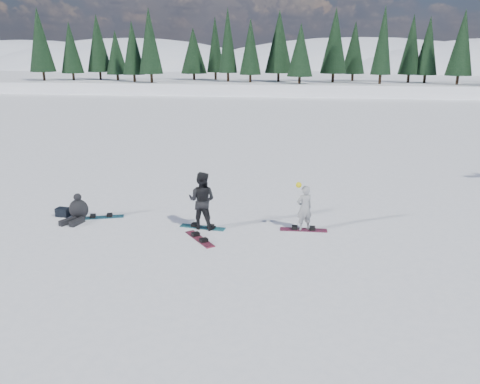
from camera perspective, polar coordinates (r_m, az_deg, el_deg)
name	(u,v)px	position (r m, az deg, el deg)	size (l,w,h in m)	color
ground	(271,238)	(14.42, 3.84, -5.65)	(420.00, 420.00, 0.00)	white
alpine_backdrop	(279,101)	(203.81, 4.80, 11.05)	(412.50, 227.00, 53.20)	white
snowboarder_woman	(304,208)	(14.90, 7.83, -1.92)	(0.65, 0.57, 1.62)	#ACACB1
snowboarder_man	(202,200)	(14.96, -4.67, -1.02)	(0.91, 0.71, 1.87)	black
seated_rider	(78,210)	(16.75, -19.15, -2.08)	(0.81, 1.18, 0.92)	black
gear_bag	(63,212)	(17.35, -20.77, -2.31)	(0.45, 0.30, 0.30)	black
snowboard_woman	(303,230)	(15.15, 7.73, -4.58)	(1.50, 0.28, 0.03)	maroon
snowboard_man	(203,227)	(15.27, -4.59, -4.32)	(1.50, 0.28, 0.03)	teal
snowboard_loose_b	(200,239)	(14.35, -4.94, -5.73)	(1.50, 0.28, 0.03)	maroon
snowboard_loose_c	(101,217)	(16.82, -16.54, -2.97)	(1.50, 0.28, 0.03)	#156177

